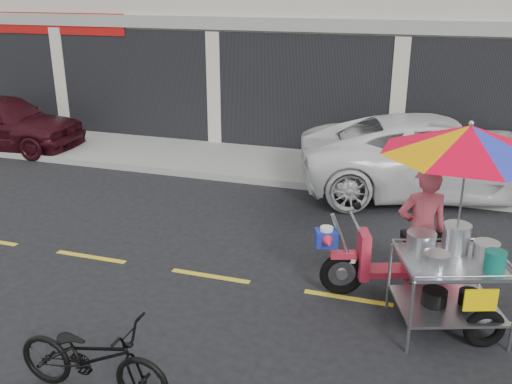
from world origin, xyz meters
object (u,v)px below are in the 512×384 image
(near_bicycle, at_px, (92,357))
(food_vendor_rig, at_px, (446,194))
(maroon_sedan, at_px, (2,122))
(white_pickup, at_px, (440,156))

(near_bicycle, distance_m, food_vendor_rig, 4.38)
(maroon_sedan, height_order, white_pickup, white_pickup)
(maroon_sedan, bearing_deg, food_vendor_rig, -116.34)
(maroon_sedan, height_order, food_vendor_rig, food_vendor_rig)
(white_pickup, distance_m, food_vendor_rig, 4.79)
(maroon_sedan, bearing_deg, white_pickup, -92.54)
(maroon_sedan, xyz_separation_m, near_bicycle, (7.42, -7.39, -0.26))
(maroon_sedan, xyz_separation_m, food_vendor_rig, (10.68, -4.71, 0.92))
(near_bicycle, bearing_deg, maroon_sedan, 45.64)
(food_vendor_rig, bearing_deg, maroon_sedan, 136.83)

